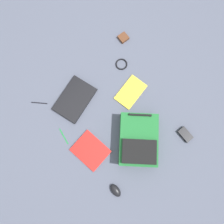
{
  "coord_description": "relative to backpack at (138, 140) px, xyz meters",
  "views": [
    {
      "loc": [
        0.22,
        0.21,
        1.77
      ],
      "look_at": [
        0.04,
        -0.01,
        0.02
      ],
      "focal_mm": 34.48,
      "sensor_mm": 36.0,
      "label": 1
    }
  ],
  "objects": [
    {
      "name": "ground_plane",
      "position": [
        -0.03,
        -0.3,
        -0.08
      ],
      "size": [
        3.5,
        3.5,
        0.0
      ],
      "primitive_type": "plane",
      "color": "#4C5160"
    },
    {
      "name": "backpack",
      "position": [
        0.0,
        0.0,
        0.0
      ],
      "size": [
        0.48,
        0.49,
        0.17
      ],
      "color": "#1E662D",
      "rests_on": "ground_plane"
    },
    {
      "name": "laptop",
      "position": [
        0.19,
        -0.59,
        -0.06
      ],
      "size": [
        0.4,
        0.33,
        0.03
      ],
      "color": "black",
      "rests_on": "ground_plane"
    },
    {
      "name": "book_red",
      "position": [
        -0.22,
        -0.35,
        -0.07
      ],
      "size": [
        0.29,
        0.22,
        0.01
      ],
      "color": "silver",
      "rests_on": "ground_plane"
    },
    {
      "name": "book_manual",
      "position": [
        0.34,
        -0.18,
        -0.07
      ],
      "size": [
        0.26,
        0.3,
        0.02
      ],
      "color": "silver",
      "rests_on": "ground_plane"
    },
    {
      "name": "computer_mouse",
      "position": [
        0.38,
        0.19,
        -0.06
      ],
      "size": [
        0.07,
        0.11,
        0.04
      ],
      "primitive_type": "ellipsoid",
      "rotation": [
        0.0,
        0.0,
        -0.06
      ],
      "color": "black",
      "rests_on": "ground_plane"
    },
    {
      "name": "cable_coil",
      "position": [
        -0.31,
        -0.59,
        -0.07
      ],
      "size": [
        0.1,
        0.1,
        0.01
      ],
      "primitive_type": "torus",
      "color": "black",
      "rests_on": "ground_plane"
    },
    {
      "name": "power_brick",
      "position": [
        -0.34,
        0.2,
        -0.06
      ],
      "size": [
        0.07,
        0.12,
        0.03
      ],
      "primitive_type": "cube",
      "rotation": [
        0.0,
        0.0,
        0.01
      ],
      "color": "black",
      "rests_on": "ground_plane"
    },
    {
      "name": "pen_black",
      "position": [
        0.45,
        -0.4,
        -0.07
      ],
      "size": [
        0.03,
        0.15,
        0.01
      ],
      "primitive_type": "cylinder",
      "rotation": [
        1.57,
        0.0,
        -0.14
      ],
      "color": "#198C33",
      "rests_on": "ground_plane"
    },
    {
      "name": "pen_blue",
      "position": [
        0.44,
        -0.76,
        -0.07
      ],
      "size": [
        0.1,
        0.1,
        0.01
      ],
      "primitive_type": "cylinder",
      "rotation": [
        1.57,
        0.0,
        3.95
      ],
      "color": "black",
      "rests_on": "ground_plane"
    },
    {
      "name": "earbud_pouch",
      "position": [
        -0.48,
        -0.77,
        -0.06
      ],
      "size": [
        0.08,
        0.08,
        0.03
      ],
      "primitive_type": "cube",
      "rotation": [
        0.0,
        0.0,
        -0.02
      ],
      "color": "#59331E",
      "rests_on": "ground_plane"
    }
  ]
}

